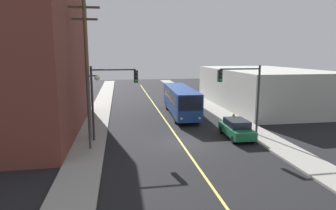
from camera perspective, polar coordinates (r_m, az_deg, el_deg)
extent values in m
plane|color=black|center=(23.46, 2.67, -7.57)|extent=(120.00, 120.00, 0.00)
cube|color=gray|center=(32.71, -13.68, -2.64)|extent=(2.50, 90.00, 0.15)
cube|color=gray|center=(34.76, 10.91, -1.80)|extent=(2.50, 90.00, 0.15)
cube|color=#D8CC4C|center=(37.83, -2.13, -0.77)|extent=(0.16, 60.00, 0.01)
cube|color=brown|center=(29.39, -27.09, 7.86)|extent=(10.00, 19.73, 13.06)
cube|color=black|center=(28.84, -16.87, -1.38)|extent=(0.06, 13.81, 1.30)
cube|color=black|center=(28.40, -17.20, 4.96)|extent=(0.06, 13.81, 1.30)
cube|color=black|center=(28.33, -17.54, 11.42)|extent=(0.06, 13.81, 1.30)
cube|color=black|center=(28.61, -17.90, 17.83)|extent=(0.06, 13.81, 1.30)
cube|color=#B2B2A8|center=(41.70, 18.08, 3.26)|extent=(12.00, 20.41, 5.07)
cube|color=black|center=(39.42, 10.30, 1.86)|extent=(0.06, 14.29, 1.30)
cube|color=navy|center=(33.88, 2.45, 1.08)|extent=(3.05, 12.10, 2.75)
cube|color=black|center=(27.99, 4.49, 0.25)|extent=(2.35, 0.18, 1.40)
cube|color=black|center=(39.65, 1.02, 3.31)|extent=(2.30, 0.18, 1.10)
cube|color=black|center=(33.61, 0.35, 1.92)|extent=(0.49, 10.19, 1.10)
cube|color=black|center=(34.03, 4.54, 1.99)|extent=(0.49, 10.19, 1.10)
cube|color=orange|center=(27.91, 4.50, 1.47)|extent=(1.79, 0.14, 0.30)
sphere|color=#F9D872|center=(28.07, 2.68, -2.72)|extent=(0.24, 0.24, 0.24)
sphere|color=#F9D872|center=(28.42, 6.23, -2.61)|extent=(0.24, 0.24, 0.24)
cylinder|color=black|center=(29.87, 1.64, -2.72)|extent=(0.34, 1.01, 1.00)
cylinder|color=black|center=(30.29, 5.85, -2.59)|extent=(0.34, 1.01, 1.00)
cylinder|color=black|center=(37.35, -0.16, -0.13)|extent=(0.34, 1.01, 1.00)
cylinder|color=black|center=(37.69, 3.24, -0.06)|extent=(0.34, 1.01, 1.00)
cube|color=#196038|center=(25.41, 13.31, -4.88)|extent=(1.94, 4.46, 0.70)
cube|color=black|center=(25.26, 13.37, -3.45)|extent=(1.70, 2.52, 0.60)
cylinder|color=black|center=(23.88, 12.76, -6.69)|extent=(0.24, 0.65, 0.64)
cylinder|color=black|center=(24.48, 16.30, -6.44)|extent=(0.24, 0.65, 0.64)
cylinder|color=black|center=(26.60, 10.52, -4.88)|extent=(0.24, 0.65, 0.64)
cylinder|color=black|center=(27.14, 13.74, -4.71)|extent=(0.24, 0.65, 0.64)
cylinder|color=brown|center=(24.41, -15.63, 6.42)|extent=(0.28, 0.28, 11.12)
cube|color=#4C3D2D|center=(24.64, -16.20, 18.01)|extent=(2.40, 0.16, 0.16)
cube|color=#4C3D2D|center=(24.52, -16.09, 15.93)|extent=(2.00, 0.16, 0.16)
cylinder|color=#2D2D33|center=(23.91, -14.64, 0.22)|extent=(0.18, 0.18, 6.00)
cylinder|color=#2D2D33|center=(23.52, -10.65, 6.84)|extent=(3.50, 0.12, 0.12)
cube|color=black|center=(23.58, -6.34, 5.62)|extent=(0.32, 0.36, 1.00)
sphere|color=#2D2D2D|center=(23.37, -6.32, 6.37)|extent=(0.22, 0.22, 0.22)
sphere|color=#2D2D2D|center=(23.39, -6.31, 5.58)|extent=(0.22, 0.22, 0.22)
sphere|color=green|center=(23.42, -6.29, 4.80)|extent=(0.22, 0.22, 0.22)
cylinder|color=#2D2D33|center=(26.08, 17.29, 0.89)|extent=(0.18, 0.18, 6.00)
cylinder|color=#2D2D33|center=(25.06, 14.02, 6.90)|extent=(3.50, 0.12, 0.12)
cube|color=black|center=(24.45, 10.18, 5.68)|extent=(0.32, 0.36, 1.00)
sphere|color=#2D2D2D|center=(24.25, 10.35, 6.40)|extent=(0.22, 0.22, 0.22)
sphere|color=#2D2D2D|center=(24.28, 10.33, 5.64)|extent=(0.22, 0.22, 0.22)
sphere|color=green|center=(24.30, 10.31, 4.89)|extent=(0.22, 0.22, 0.22)
cylinder|color=#38383D|center=(21.88, -15.35, -1.37)|extent=(0.16, 0.16, 5.50)
cylinder|color=#38383D|center=(21.49, -14.74, 5.60)|extent=(0.70, 0.10, 0.10)
sphere|color=#EAE5C6|center=(21.48, -13.79, 5.23)|extent=(0.40, 0.40, 0.40)
cylinder|color=red|center=(30.92, 12.79, -2.53)|extent=(0.26, 0.26, 0.70)
sphere|color=gold|center=(30.85, 12.81, -1.86)|extent=(0.24, 0.24, 0.24)
cylinder|color=red|center=(30.84, 12.52, -2.36)|extent=(0.12, 0.10, 0.10)
cylinder|color=red|center=(30.96, 13.07, -2.33)|extent=(0.12, 0.10, 0.10)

